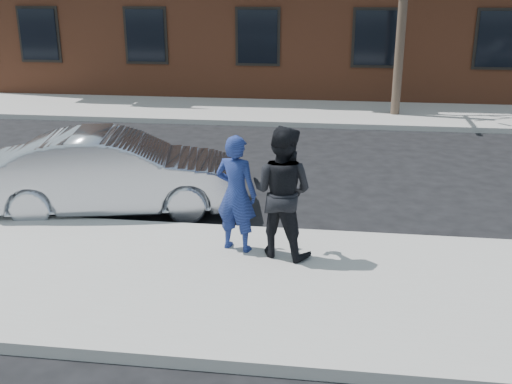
# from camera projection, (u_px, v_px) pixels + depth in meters

# --- Properties ---
(ground) EXTENTS (100.00, 100.00, 0.00)m
(ground) POSITION_uv_depth(u_px,v_px,m) (126.00, 274.00, 8.18)
(ground) COLOR black
(ground) RESTS_ON ground
(near_sidewalk) EXTENTS (50.00, 3.50, 0.15)m
(near_sidewalk) POSITION_uv_depth(u_px,v_px,m) (119.00, 278.00, 7.92)
(near_sidewalk) COLOR gray
(near_sidewalk) RESTS_ON ground
(near_curb) EXTENTS (50.00, 0.10, 0.15)m
(near_curb) POSITION_uv_depth(u_px,v_px,m) (158.00, 227.00, 9.61)
(near_curb) COLOR #999691
(near_curb) RESTS_ON ground
(far_sidewalk) EXTENTS (50.00, 3.50, 0.15)m
(far_sidewalk) POSITION_uv_depth(u_px,v_px,m) (247.00, 111.00, 18.71)
(far_sidewalk) COLOR gray
(far_sidewalk) RESTS_ON ground
(far_curb) EXTENTS (50.00, 0.10, 0.15)m
(far_curb) POSITION_uv_depth(u_px,v_px,m) (238.00, 123.00, 17.02)
(far_curb) COLOR #999691
(far_curb) RESTS_ON ground
(silver_sedan) EXTENTS (4.51, 2.35, 1.42)m
(silver_sedan) POSITION_uv_depth(u_px,v_px,m) (116.00, 173.00, 10.26)
(silver_sedan) COLOR #999BA3
(silver_sedan) RESTS_ON ground
(man_hoodie) EXTENTS (0.70, 0.58, 1.68)m
(man_hoodie) POSITION_uv_depth(u_px,v_px,m) (236.00, 193.00, 8.36)
(man_hoodie) COLOR navy
(man_hoodie) RESTS_ON near_sidewalk
(man_peacoat) EXTENTS (1.07, 0.95, 1.84)m
(man_peacoat) POSITION_uv_depth(u_px,v_px,m) (282.00, 192.00, 8.17)
(man_peacoat) COLOR black
(man_peacoat) RESTS_ON near_sidewalk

